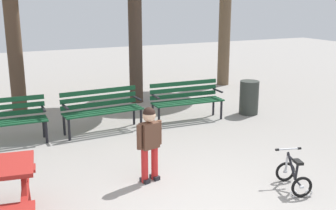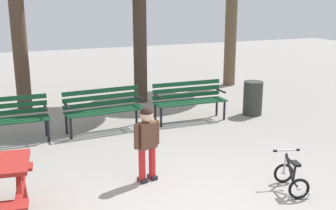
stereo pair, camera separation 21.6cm
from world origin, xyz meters
The scene contains 6 objects.
park_bench_far_left centered at (-2.16, 3.91, 0.51)m, with size 1.61×0.49×0.85m.
park_bench_left centered at (-0.27, 3.90, 0.51)m, with size 1.62×0.55×0.85m.
park_bench_right centered at (1.64, 3.88, 0.51)m, with size 1.61×0.51×0.85m.
child_standing centered at (-0.31, 1.30, 0.67)m, with size 0.42×0.22×1.13m.
kids_bicycle centered at (1.43, 0.18, 0.20)m, with size 0.49×0.62×0.54m.
trash_bin centered at (3.20, 3.72, 0.39)m, with size 0.44×0.44×0.78m, color #2D332D.
Camera 2 is at (-2.28, -4.06, 2.64)m, focal length 44.37 mm.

